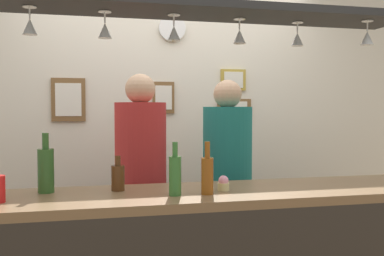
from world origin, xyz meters
TOP-DOWN VIEW (x-y plane):
  - back_wall at (0.00, 1.10)m, footprint 4.40×0.06m
  - overhead_glass_rack at (0.00, -0.30)m, footprint 2.20×0.36m
  - hanging_wineglass_far_left at (-0.88, -0.29)m, footprint 0.07×0.07m
  - hanging_wineglass_left at (-0.53, -0.27)m, footprint 0.07×0.07m
  - hanging_wineglass_center_left at (-0.18, -0.27)m, footprint 0.07×0.07m
  - hanging_wineglass_center at (0.18, -0.25)m, footprint 0.07×0.07m
  - hanging_wineglass_center_right at (0.53, -0.23)m, footprint 0.07×0.07m
  - hanging_wineglass_right at (0.88, -0.36)m, footprint 0.07×0.07m
  - person_middle_red_shirt at (-0.29, 0.38)m, footprint 0.34×0.34m
  - person_right_teal_shirt at (0.32, 0.38)m, footprint 0.34×0.34m
  - bottle_beer_amber_tall at (-0.05, -0.44)m, footprint 0.06×0.06m
  - bottle_champagne_green at (-0.82, -0.22)m, footprint 0.08×0.08m
  - bottle_beer_brown_stubby at (-0.47, -0.25)m, footprint 0.07×0.07m
  - bottle_beer_green_import at (-0.21, -0.43)m, footprint 0.06×0.06m
  - cupcake at (0.06, -0.37)m, footprint 0.06×0.06m
  - picture_frame_lower_pair at (0.59, 1.06)m, footprint 0.30×0.02m
  - picture_frame_upper_small at (0.58, 1.06)m, footprint 0.22×0.02m
  - picture_frame_crest at (-0.02, 1.06)m, footprint 0.18×0.02m
  - picture_frame_caricature at (-0.78, 1.06)m, footprint 0.26×0.02m
  - wall_clock at (0.05, 1.05)m, footprint 0.22×0.03m

SIDE VIEW (x-z plane):
  - person_right_teal_shirt at x=0.32m, z-range 0.17..1.84m
  - person_middle_red_shirt at x=-0.29m, z-range 0.18..1.87m
  - cupcake at x=0.06m, z-range 1.04..1.12m
  - bottle_beer_brown_stubby at x=-0.47m, z-range 1.03..1.21m
  - bottle_beer_amber_tall at x=-0.05m, z-range 1.02..1.28m
  - bottle_beer_green_import at x=-0.21m, z-range 1.02..1.28m
  - bottle_champagne_green at x=-0.82m, z-range 1.02..1.32m
  - back_wall at x=0.00m, z-range 0.00..2.60m
  - picture_frame_lower_pair at x=0.59m, z-range 1.37..1.55m
  - picture_frame_caricature at x=-0.78m, z-range 1.37..1.71m
  - picture_frame_crest at x=-0.02m, z-range 1.43..1.69m
  - picture_frame_upper_small at x=0.58m, z-range 1.62..1.80m
  - hanging_wineglass_far_left at x=-0.88m, z-range 1.79..1.93m
  - hanging_wineglass_left at x=-0.53m, z-range 1.79..1.93m
  - hanging_wineglass_center_left at x=-0.18m, z-range 1.79..1.93m
  - hanging_wineglass_center at x=0.18m, z-range 1.79..1.93m
  - hanging_wineglass_center_right at x=0.53m, z-range 1.79..1.93m
  - hanging_wineglass_right at x=0.88m, z-range 1.79..1.93m
  - overhead_glass_rack at x=0.00m, z-range 1.95..1.99m
  - wall_clock at x=0.05m, z-range 2.02..2.24m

